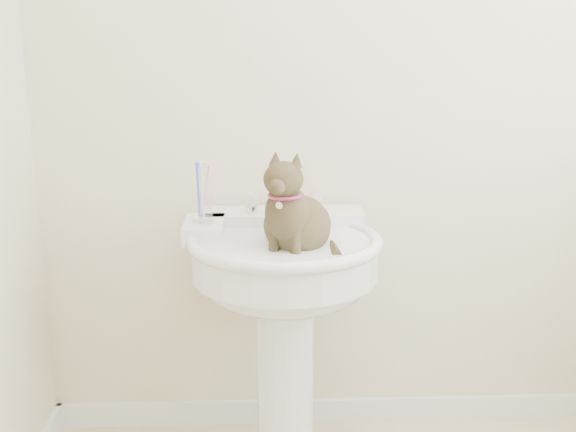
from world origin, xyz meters
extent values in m
cube|color=white|center=(0.00, 1.09, 0.04)|extent=(2.20, 0.02, 0.09)
cylinder|color=white|center=(-0.28, 0.80, 0.32)|extent=(0.18, 0.18, 0.64)
cylinder|color=white|center=(-0.28, 0.80, 0.74)|extent=(0.56, 0.56, 0.12)
ellipsoid|color=white|center=(-0.28, 0.80, 0.68)|extent=(0.52, 0.45, 0.20)
torus|color=white|center=(-0.28, 0.80, 0.79)|extent=(0.60, 0.60, 0.04)
cube|color=white|center=(-0.28, 1.00, 0.81)|extent=(0.53, 0.14, 0.06)
cube|color=white|center=(-0.53, 0.88, 0.81)|extent=(0.12, 0.19, 0.06)
cylinder|color=silver|center=(-0.28, 0.96, 0.86)|extent=(0.05, 0.05, 0.05)
cylinder|color=silver|center=(-0.28, 0.91, 0.89)|extent=(0.04, 0.04, 0.14)
sphere|color=white|center=(-0.39, 0.98, 0.88)|extent=(0.06, 0.06, 0.06)
sphere|color=white|center=(-0.17, 0.98, 0.88)|extent=(0.06, 0.06, 0.06)
cube|color=#DD521E|center=(-0.20, 1.04, 0.85)|extent=(0.10, 0.08, 0.03)
cylinder|color=silver|center=(-0.53, 0.86, 0.84)|extent=(0.07, 0.07, 0.01)
cylinder|color=white|center=(-0.53, 0.86, 0.89)|extent=(0.06, 0.06, 0.09)
cylinder|color=#4456E6|center=(-0.54, 0.86, 0.94)|extent=(0.01, 0.01, 0.17)
cylinder|color=white|center=(-0.53, 0.86, 0.94)|extent=(0.01, 0.01, 0.17)
cylinder|color=pink|center=(-0.51, 0.86, 0.94)|extent=(0.01, 0.01, 0.17)
ellipsoid|color=#4C3E25|center=(-0.25, 0.78, 0.85)|extent=(0.20, 0.23, 0.18)
ellipsoid|color=#4C3E25|center=(-0.25, 0.70, 0.91)|extent=(0.13, 0.12, 0.16)
ellipsoid|color=#4C3E25|center=(-0.25, 0.67, 1.01)|extent=(0.11, 0.10, 0.10)
cone|color=#4C3E25|center=(-0.28, 0.69, 1.07)|extent=(0.04, 0.04, 0.04)
cone|color=#4C3E25|center=(-0.22, 0.69, 1.07)|extent=(0.04, 0.04, 0.04)
cylinder|color=#4C3E25|center=(-0.14, 0.80, 0.79)|extent=(0.03, 0.03, 0.21)
torus|color=maroon|center=(-0.25, 0.68, 0.97)|extent=(0.10, 0.10, 0.01)
camera|label=1|loc=(-0.34, -1.28, 1.45)|focal=45.00mm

